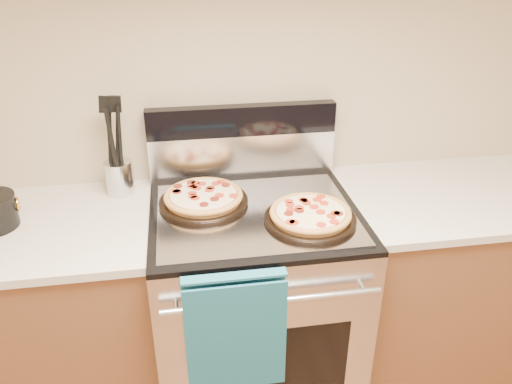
{
  "coord_description": "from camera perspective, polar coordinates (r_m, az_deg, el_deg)",
  "views": [
    {
      "loc": [
        -0.25,
        0.07,
        1.81
      ],
      "look_at": [
        -0.01,
        1.55,
        1.05
      ],
      "focal_mm": 35.0,
      "sensor_mm": 36.0,
      "label": 1
    }
  ],
  "objects": [
    {
      "name": "cabinet_right",
      "position": [
        2.4,
        21.31,
        -9.98
      ],
      "size": [
        1.0,
        0.62,
        0.88
      ],
      "primitive_type": "cube",
      "color": "brown",
      "rests_on": "ground"
    },
    {
      "name": "cabinet_left",
      "position": [
        2.21,
        -24.3,
        -14.27
      ],
      "size": [
        1.0,
        0.62,
        0.88
      ],
      "primitive_type": "cube",
      "color": "brown",
      "rests_on": "ground"
    },
    {
      "name": "pepperoni_pizza_back",
      "position": [
        1.86,
        -6.02,
        -0.7
      ],
      "size": [
        0.41,
        0.41,
        0.04
      ],
      "primitive_type": null,
      "rotation": [
        0.0,
        0.0,
        -0.32
      ],
      "color": "#BB7139",
      "rests_on": "foil_sheet"
    },
    {
      "name": "dish_towel",
      "position": [
        1.64,
        -2.35,
        -15.51
      ],
      "size": [
        0.32,
        0.05,
        0.42
      ],
      "primitive_type": null,
      "color": "#196F80",
      "rests_on": "oven_handle"
    },
    {
      "name": "cooktop",
      "position": [
        1.83,
        -0.2,
        -2.34
      ],
      "size": [
        0.76,
        0.68,
        0.02
      ],
      "primitive_type": "cube",
      "color": "black",
      "rests_on": "range_body"
    },
    {
      "name": "oven_window",
      "position": [
        1.86,
        1.54,
        -19.96
      ],
      "size": [
        0.56,
        0.01,
        0.4
      ],
      "primitive_type": "cube",
      "color": "black",
      "rests_on": "range_body"
    },
    {
      "name": "pepperoni_pizza_front",
      "position": [
        1.75,
        6.23,
        -2.65
      ],
      "size": [
        0.35,
        0.35,
        0.04
      ],
      "primitive_type": null,
      "rotation": [
        0.0,
        0.0,
        -0.11
      ],
      "color": "#BB7139",
      "rests_on": "foil_sheet"
    },
    {
      "name": "backsplash_lower",
      "position": [
        2.07,
        -1.56,
        4.27
      ],
      "size": [
        0.76,
        0.06,
        0.18
      ],
      "primitive_type": "cube",
      "color": "silver",
      "rests_on": "cooktop"
    },
    {
      "name": "foil_sheet",
      "position": [
        1.8,
        -0.05,
        -2.44
      ],
      "size": [
        0.7,
        0.55,
        0.01
      ],
      "primitive_type": "cube",
      "color": "gray",
      "rests_on": "cooktop"
    },
    {
      "name": "backsplash_upper",
      "position": [
        2.01,
        -1.61,
        8.21
      ],
      "size": [
        0.76,
        0.06,
        0.12
      ],
      "primitive_type": "cube",
      "color": "black",
      "rests_on": "backsplash_lower"
    },
    {
      "name": "wall_back",
      "position": [
        2.0,
        -1.84,
        13.74
      ],
      "size": [
        4.0,
        0.0,
        4.0
      ],
      "primitive_type": "plane",
      "rotation": [
        1.57,
        0.0,
        0.0
      ],
      "color": "#C2B08C",
      "rests_on": "ground"
    },
    {
      "name": "utensil_crock",
      "position": [
        2.02,
        -15.32,
        1.62
      ],
      "size": [
        0.14,
        0.14,
        0.13
      ],
      "primitive_type": "cylinder",
      "rotation": [
        0.0,
        0.0,
        -0.42
      ],
      "color": "silver",
      "rests_on": "countertop_left"
    },
    {
      "name": "countertop_left",
      "position": [
        1.96,
        -26.81,
        -4.07
      ],
      "size": [
        1.02,
        0.64,
        0.03
      ],
      "primitive_type": "cube",
      "color": "beige",
      "rests_on": "cabinet_left"
    },
    {
      "name": "oven_handle",
      "position": [
        1.59,
        1.97,
        -12.4
      ],
      "size": [
        0.7,
        0.03,
        0.03
      ],
      "primitive_type": "cylinder",
      "rotation": [
        0.0,
        1.57,
        0.0
      ],
      "color": "silver",
      "rests_on": "range_body"
    },
    {
      "name": "range_body",
      "position": [
        2.1,
        -0.18,
        -13.33
      ],
      "size": [
        0.76,
        0.68,
        0.9
      ],
      "primitive_type": "cube",
      "color": "#B7B7BC",
      "rests_on": "ground"
    },
    {
      "name": "countertop_right",
      "position": [
        2.17,
        23.3,
        -0.28
      ],
      "size": [
        1.02,
        0.64,
        0.03
      ],
      "primitive_type": "cube",
      "color": "beige",
      "rests_on": "cabinet_right"
    }
  ]
}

